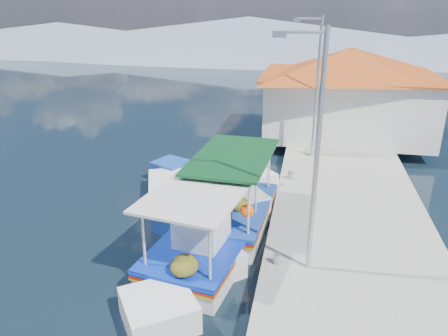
# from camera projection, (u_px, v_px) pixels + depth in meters

# --- Properties ---
(ground) EXTENTS (160.00, 160.00, 0.00)m
(ground) POSITION_uv_depth(u_px,v_px,m) (112.00, 309.00, 10.38)
(ground) COLOR black
(ground) RESTS_ON ground
(quay) EXTENTS (5.00, 44.00, 0.50)m
(quay) POSITION_uv_depth(u_px,v_px,m) (348.00, 212.00, 14.68)
(quay) COLOR #A7A59C
(quay) RESTS_ON ground
(bollards) EXTENTS (0.20, 17.20, 0.30)m
(bollards) POSITION_uv_depth(u_px,v_px,m) (286.00, 205.00, 14.24)
(bollards) COLOR #A5A8AD
(bollards) RESTS_ON quay
(main_caique) EXTENTS (3.13, 7.83, 2.61)m
(main_caique) POSITION_uv_depth(u_px,v_px,m) (207.00, 242.00, 12.32)
(main_caique) COLOR white
(main_caique) RESTS_ON ground
(caique_green_canopy) EXTENTS (2.54, 7.50, 2.81)m
(caique_green_canopy) POSITION_uv_depth(u_px,v_px,m) (233.00, 214.00, 14.15)
(caique_green_canopy) COLOR white
(caique_green_canopy) RESTS_ON ground
(caique_blue_hull) EXTENTS (3.14, 5.66, 1.08)m
(caique_blue_hull) POSITION_uv_depth(u_px,v_px,m) (175.00, 194.00, 15.95)
(caique_blue_hull) COLOR #1B42A7
(caique_blue_hull) RESTS_ON ground
(harbor_building) EXTENTS (10.49, 10.49, 4.40)m
(harbor_building) POSITION_uv_depth(u_px,v_px,m) (348.00, 90.00, 21.95)
(harbor_building) COLOR white
(harbor_building) RESTS_ON quay
(lamp_post_near) EXTENTS (1.21, 0.14, 6.00)m
(lamp_post_near) POSITION_uv_depth(u_px,v_px,m) (314.00, 144.00, 9.99)
(lamp_post_near) COLOR #A5A8AD
(lamp_post_near) RESTS_ON quay
(lamp_post_far) EXTENTS (1.21, 0.14, 6.00)m
(lamp_post_far) POSITION_uv_depth(u_px,v_px,m) (315.00, 81.00, 18.22)
(lamp_post_far) COLOR #A5A8AD
(lamp_post_far) RESTS_ON quay
(mountain_ridge) EXTENTS (171.40, 96.00, 5.50)m
(mountain_ridge) POSITION_uv_depth(u_px,v_px,m) (330.00, 41.00, 59.66)
(mountain_ridge) COLOR slate
(mountain_ridge) RESTS_ON ground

